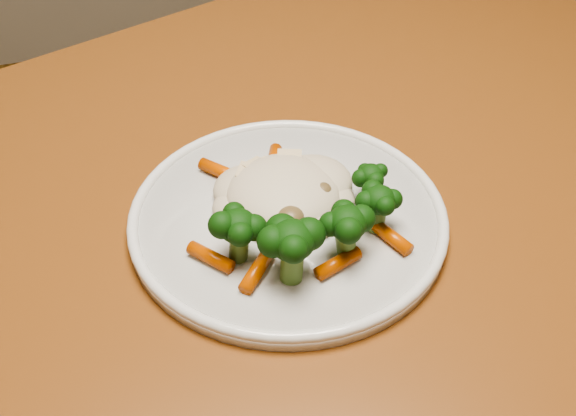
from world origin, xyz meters
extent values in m
plane|color=brown|center=(0.00, 0.00, 0.00)|extent=(3.00, 3.00, 0.00)
cube|color=brown|center=(-0.20, -0.18, 0.73)|extent=(1.32, 1.09, 0.04)
cube|color=brown|center=(0.17, 0.29, 0.35)|extent=(0.08, 0.08, 0.71)
cylinder|color=silver|center=(-0.25, -0.24, 0.76)|extent=(0.28, 0.28, 0.01)
ellipsoid|color=beige|center=(-0.25, -0.22, 0.79)|extent=(0.12, 0.11, 0.05)
ellipsoid|color=black|center=(-0.31, -0.28, 0.79)|extent=(0.05, 0.05, 0.05)
ellipsoid|color=black|center=(-0.27, -0.31, 0.79)|extent=(0.06, 0.06, 0.05)
ellipsoid|color=black|center=(-0.22, -0.30, 0.79)|extent=(0.05, 0.05, 0.05)
ellipsoid|color=black|center=(-0.18, -0.27, 0.78)|extent=(0.05, 0.05, 0.04)
ellipsoid|color=black|center=(-0.18, -0.24, 0.78)|extent=(0.04, 0.04, 0.03)
cylinder|color=#D25204|center=(-0.29, -0.17, 0.77)|extent=(0.04, 0.05, 0.01)
cylinder|color=#D25204|center=(-0.25, -0.17, 0.77)|extent=(0.03, 0.04, 0.01)
cylinder|color=#D25204|center=(-0.21, -0.21, 0.77)|extent=(0.05, 0.02, 0.01)
cylinder|color=#D25204|center=(-0.33, -0.27, 0.77)|extent=(0.04, 0.04, 0.01)
cylinder|color=#D25204|center=(-0.30, -0.30, 0.77)|extent=(0.04, 0.04, 0.01)
cylinder|color=#D25204|center=(-0.23, -0.31, 0.77)|extent=(0.04, 0.03, 0.01)
cylinder|color=#D25204|center=(-0.18, -0.29, 0.77)|extent=(0.03, 0.04, 0.01)
ellipsoid|color=brown|center=(-0.24, -0.22, 0.78)|extent=(0.03, 0.03, 0.02)
ellipsoid|color=brown|center=(-0.22, -0.24, 0.78)|extent=(0.02, 0.02, 0.01)
ellipsoid|color=brown|center=(-0.26, -0.23, 0.78)|extent=(0.02, 0.02, 0.01)
ellipsoid|color=brown|center=(-0.26, -0.26, 0.78)|extent=(0.02, 0.02, 0.02)
ellipsoid|color=brown|center=(-0.25, -0.22, 0.78)|extent=(0.02, 0.02, 0.02)
cube|color=beige|center=(-0.27, -0.19, 0.78)|extent=(0.03, 0.02, 0.01)
cube|color=beige|center=(-0.23, -0.18, 0.78)|extent=(0.03, 0.02, 0.01)
cube|color=beige|center=(-0.28, -0.19, 0.78)|extent=(0.02, 0.02, 0.01)
cube|color=beige|center=(-0.26, -0.19, 0.78)|extent=(0.02, 0.02, 0.01)
camera|label=1|loc=(-0.39, -0.68, 1.19)|focal=45.00mm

